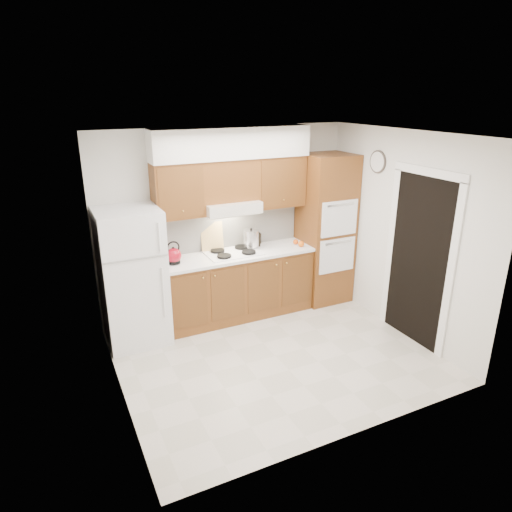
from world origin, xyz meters
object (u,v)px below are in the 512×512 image
at_px(fridge, 133,277).
at_px(stock_pot, 251,238).
at_px(kettle, 174,256).
at_px(oven_cabinet, 325,229).

bearing_deg(fridge, stock_pot, 5.55).
bearing_deg(fridge, kettle, 3.14).
relative_size(kettle, stock_pot, 0.89).
height_order(fridge, oven_cabinet, oven_cabinet).
bearing_deg(fridge, oven_cabinet, 0.70).
height_order(fridge, kettle, fridge).
height_order(oven_cabinet, stock_pot, oven_cabinet).
bearing_deg(stock_pot, oven_cabinet, -6.44).
xyz_separation_m(fridge, oven_cabinet, (2.85, 0.03, 0.24)).
xyz_separation_m(oven_cabinet, kettle, (-2.30, -0.01, -0.05)).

